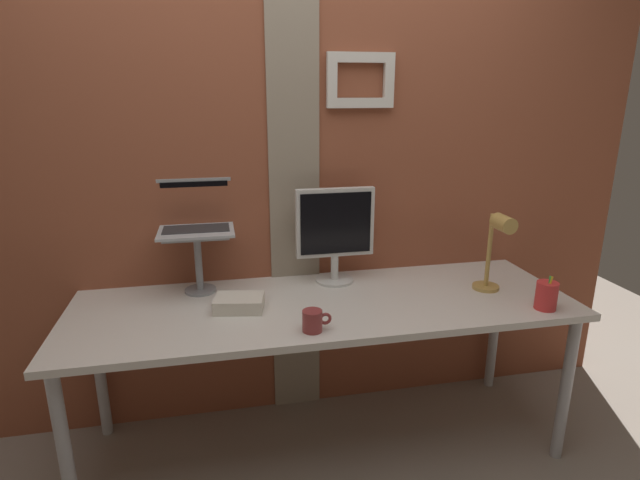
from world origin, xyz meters
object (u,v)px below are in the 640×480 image
(monitor, at_px, (335,228))
(coffee_mug, at_px, (313,321))
(pen_cup, at_px, (546,296))
(desk_lamp, at_px, (497,245))
(laptop, at_px, (196,216))

(monitor, xyz_separation_m, coffee_mug, (-0.20, -0.49, -0.22))
(monitor, distance_m, coffee_mug, 0.57)
(monitor, xyz_separation_m, pen_cup, (0.79, -0.49, -0.20))
(desk_lamp, height_order, pen_cup, desk_lamp)
(monitor, bearing_deg, coffee_mug, -112.28)
(laptop, xyz_separation_m, coffee_mug, (0.42, -0.55, -0.29))
(monitor, xyz_separation_m, laptop, (-0.62, 0.07, 0.07))
(monitor, relative_size, desk_lamp, 1.22)
(monitor, distance_m, laptop, 0.63)
(monitor, height_order, pen_cup, monitor)
(pen_cup, bearing_deg, laptop, 158.53)
(laptop, relative_size, desk_lamp, 0.89)
(laptop, distance_m, desk_lamp, 1.34)
(laptop, xyz_separation_m, desk_lamp, (1.28, -0.35, -0.11))
(monitor, distance_m, desk_lamp, 0.72)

